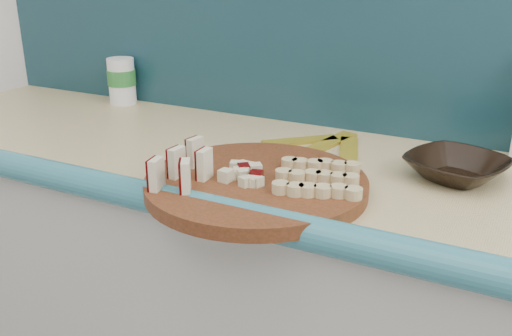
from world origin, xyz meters
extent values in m
cube|color=#DBC580|center=(0.10, 1.50, 0.90)|extent=(2.20, 0.60, 0.03)
cube|color=teal|center=(0.10, 1.20, 0.90)|extent=(2.20, 0.06, 0.03)
cube|color=teal|center=(0.10, 1.79, 1.16)|extent=(2.20, 0.02, 0.50)
cylinder|color=#41230E|center=(0.11, 1.32, 0.92)|extent=(0.53, 0.53, 0.03)
cube|color=#F3E9C2|center=(-0.02, 1.19, 0.97)|extent=(0.02, 0.04, 0.06)
cube|color=#440405|center=(-0.03, 1.18, 0.97)|extent=(0.01, 0.04, 0.06)
cube|color=#F3E9C2|center=(-0.03, 1.25, 0.97)|extent=(0.02, 0.04, 0.06)
cube|color=#440405|center=(-0.03, 1.25, 0.97)|extent=(0.01, 0.04, 0.06)
cube|color=#F3E9C2|center=(-0.03, 1.32, 0.97)|extent=(0.02, 0.04, 0.06)
cube|color=#440405|center=(-0.04, 1.32, 0.97)|extent=(0.01, 0.04, 0.06)
cube|color=#F3E9C2|center=(0.03, 1.20, 0.97)|extent=(0.02, 0.04, 0.06)
cube|color=#440405|center=(0.02, 1.20, 0.97)|extent=(0.01, 0.04, 0.06)
cube|color=#F3E9C2|center=(0.03, 1.27, 0.97)|extent=(0.02, 0.04, 0.06)
cube|color=#440405|center=(0.02, 1.27, 0.97)|extent=(0.01, 0.04, 0.06)
cube|color=#F8EDC6|center=(0.09, 1.31, 0.95)|extent=(0.02, 0.02, 0.02)
cube|color=#F8EDC6|center=(0.10, 1.32, 0.95)|extent=(0.02, 0.02, 0.02)
cube|color=#440405|center=(0.10, 1.33, 0.95)|extent=(0.02, 0.02, 0.02)
cube|color=#F8EDC6|center=(0.09, 1.32, 0.95)|extent=(0.02, 0.02, 0.02)
cube|color=#F8EDC6|center=(0.08, 1.33, 0.95)|extent=(0.02, 0.02, 0.02)
cube|color=#F8EDC6|center=(0.07, 1.33, 0.95)|extent=(0.02, 0.02, 0.02)
cube|color=#F8EDC6|center=(0.07, 1.32, 0.95)|extent=(0.02, 0.02, 0.02)
cube|color=#F8EDC6|center=(0.06, 1.31, 0.95)|extent=(0.02, 0.02, 0.02)
cube|color=#440405|center=(0.06, 1.30, 0.95)|extent=(0.02, 0.02, 0.02)
cube|color=#F8EDC6|center=(0.07, 1.30, 0.95)|extent=(0.02, 0.02, 0.02)
cube|color=#F8EDC6|center=(0.07, 1.29, 0.95)|extent=(0.02, 0.02, 0.02)
cube|color=#F8EDC6|center=(0.08, 1.30, 0.95)|extent=(0.02, 0.02, 0.02)
cube|color=#F8EDC6|center=(0.09, 1.29, 0.95)|extent=(0.02, 0.02, 0.02)
cube|color=#F8EDC6|center=(0.10, 1.29, 0.95)|extent=(0.02, 0.02, 0.02)
cube|color=#440405|center=(0.09, 1.30, 0.95)|extent=(0.02, 0.02, 0.02)
cube|color=#F8EDC6|center=(0.10, 1.31, 0.95)|extent=(0.02, 0.02, 0.02)
cylinder|color=#D5BD82|center=(0.18, 1.27, 0.95)|extent=(0.03, 0.03, 0.02)
cylinder|color=#D5BD82|center=(0.20, 1.28, 0.95)|extent=(0.03, 0.03, 0.02)
cylinder|color=#D5BD82|center=(0.23, 1.29, 0.95)|extent=(0.03, 0.03, 0.02)
cylinder|color=#D5BD82|center=(0.25, 1.29, 0.95)|extent=(0.03, 0.03, 0.02)
cylinder|color=#D5BD82|center=(0.28, 1.30, 0.95)|extent=(0.03, 0.03, 0.02)
cylinder|color=#D5BD82|center=(0.30, 1.31, 0.95)|extent=(0.03, 0.03, 0.02)
cylinder|color=#D5BD82|center=(0.16, 1.33, 0.95)|extent=(0.03, 0.03, 0.02)
cylinder|color=#D5BD82|center=(0.18, 1.34, 0.95)|extent=(0.03, 0.03, 0.02)
cylinder|color=#D5BD82|center=(0.21, 1.35, 0.95)|extent=(0.03, 0.03, 0.02)
cylinder|color=#D5BD82|center=(0.23, 1.36, 0.95)|extent=(0.03, 0.03, 0.02)
cylinder|color=#D5BD82|center=(0.26, 1.36, 0.95)|extent=(0.03, 0.03, 0.02)
cylinder|color=#D5BD82|center=(0.28, 1.37, 0.95)|extent=(0.03, 0.03, 0.02)
cylinder|color=#D5BD82|center=(0.14, 1.39, 0.95)|extent=(0.03, 0.03, 0.02)
cylinder|color=#D5BD82|center=(0.16, 1.40, 0.95)|extent=(0.03, 0.03, 0.02)
cylinder|color=#D5BD82|center=(0.19, 1.41, 0.95)|extent=(0.03, 0.03, 0.02)
cylinder|color=#D5BD82|center=(0.21, 1.42, 0.95)|extent=(0.03, 0.03, 0.02)
cylinder|color=#D5BD82|center=(0.24, 1.42, 0.95)|extent=(0.03, 0.03, 0.02)
cylinder|color=#D5BD82|center=(0.26, 1.43, 0.95)|extent=(0.03, 0.03, 0.02)
imported|color=black|center=(0.44, 1.55, 0.93)|extent=(0.24, 0.24, 0.05)
cylinder|color=white|center=(-0.55, 1.73, 0.98)|extent=(0.08, 0.08, 0.14)
cylinder|color=#308638|center=(-0.55, 1.73, 0.99)|extent=(0.08, 0.08, 0.05)
cube|color=gold|center=(0.07, 1.63, 0.91)|extent=(0.16, 0.15, 0.01)
cube|color=gold|center=(0.14, 1.65, 0.91)|extent=(0.08, 0.19, 0.01)
cube|color=gold|center=(0.19, 1.62, 0.91)|extent=(0.09, 0.19, 0.01)
camera|label=1|loc=(0.57, 0.42, 1.34)|focal=40.00mm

